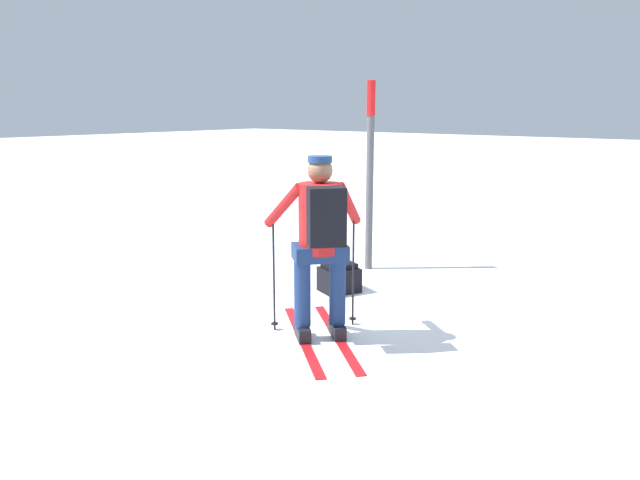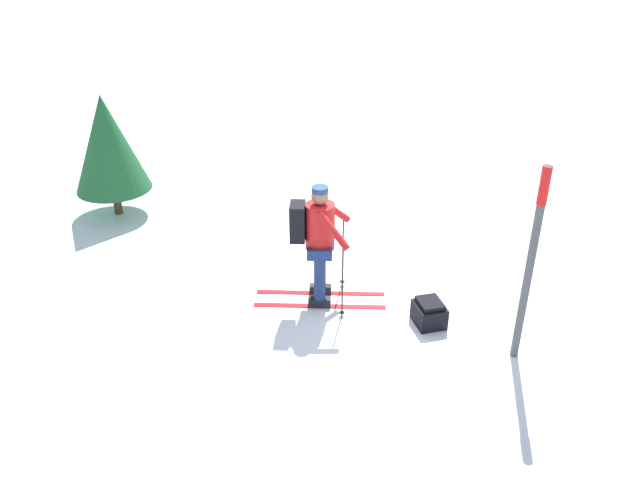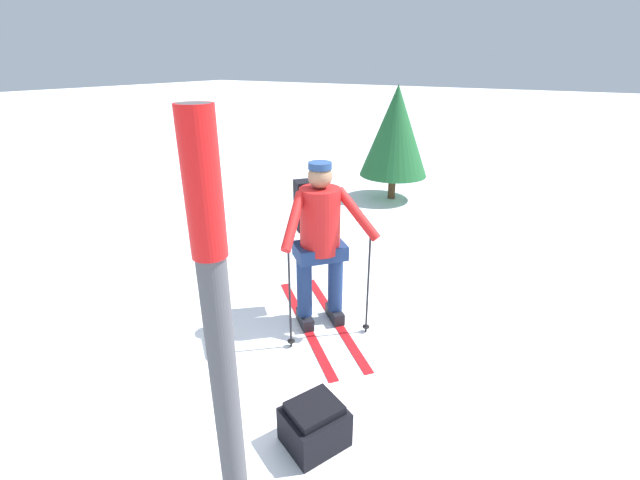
{
  "view_description": "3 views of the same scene",
  "coord_description": "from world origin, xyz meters",
  "px_view_note": "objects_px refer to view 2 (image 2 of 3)",
  "views": [
    {
      "loc": [
        4.5,
        3.91,
        2.08
      ],
      "look_at": [
        0.29,
        0.53,
        0.92
      ],
      "focal_mm": 35.0,
      "sensor_mm": 36.0,
      "label": 1
    },
    {
      "loc": [
        -5.31,
        4.94,
        4.68
      ],
      "look_at": [
        0.29,
        0.53,
        0.92
      ],
      "focal_mm": 35.0,
      "sensor_mm": 36.0,
      "label": 2
    },
    {
      "loc": [
        -2.88,
        -1.43,
        2.5
      ],
      "look_at": [
        0.29,
        0.53,
        0.92
      ],
      "focal_mm": 24.0,
      "sensor_mm": 36.0,
      "label": 3
    }
  ],
  "objects_px": {
    "trail_marker": "(532,253)",
    "dropped_backpack": "(429,313)",
    "pine_tree": "(108,143)",
    "skier": "(318,237)"
  },
  "relations": [
    {
      "from": "dropped_backpack",
      "to": "pine_tree",
      "type": "xyz_separation_m",
      "value": [
        5.64,
        1.82,
        1.12
      ]
    },
    {
      "from": "trail_marker",
      "to": "pine_tree",
      "type": "height_order",
      "value": "trail_marker"
    },
    {
      "from": "dropped_backpack",
      "to": "skier",
      "type": "bearing_deg",
      "value": 30.64
    },
    {
      "from": "skier",
      "to": "trail_marker",
      "type": "xyz_separation_m",
      "value": [
        -2.39,
        -1.11,
        0.42
      ]
    },
    {
      "from": "pine_tree",
      "to": "trail_marker",
      "type": "bearing_deg",
      "value": -162.3
    },
    {
      "from": "dropped_backpack",
      "to": "trail_marker",
      "type": "distance_m",
      "value": 1.66
    },
    {
      "from": "trail_marker",
      "to": "dropped_backpack",
      "type": "bearing_deg",
      "value": 17.02
    },
    {
      "from": "trail_marker",
      "to": "pine_tree",
      "type": "distance_m",
      "value": 7.05
    },
    {
      "from": "skier",
      "to": "trail_marker",
      "type": "distance_m",
      "value": 2.66
    },
    {
      "from": "skier",
      "to": "trail_marker",
      "type": "bearing_deg",
      "value": -155.14
    }
  ]
}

